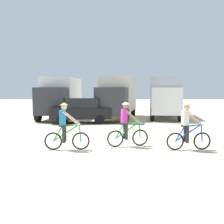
{
  "coord_description": "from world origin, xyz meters",
  "views": [
    {
      "loc": [
        0.24,
        -9.75,
        2.25
      ],
      "look_at": [
        0.24,
        4.32,
        1.1
      ],
      "focal_mm": 41.23,
      "sensor_mm": 36.0,
      "label": 1
    }
  ],
  "objects_px": {
    "sedan_parked": "(81,110)",
    "cyclist_near_camera": "(187,128)",
    "box_truck_grey_hauler": "(165,95)",
    "cyclist_cowboy_hat": "(126,126)",
    "box_truck_cream_rv": "(118,96)",
    "cyclist_orange_shirt": "(65,128)",
    "box_truck_white_box": "(61,96)"
  },
  "relations": [
    {
      "from": "sedan_parked",
      "to": "cyclist_near_camera",
      "type": "xyz_separation_m",
      "value": [
        5.04,
        -8.38,
        -0.04
      ]
    },
    {
      "from": "box_truck_grey_hauler",
      "to": "cyclist_cowboy_hat",
      "type": "relative_size",
      "value": 3.86
    },
    {
      "from": "cyclist_near_camera",
      "to": "box_truck_cream_rv",
      "type": "bearing_deg",
      "value": 101.91
    },
    {
      "from": "sedan_parked",
      "to": "cyclist_cowboy_hat",
      "type": "height_order",
      "value": "cyclist_cowboy_hat"
    },
    {
      "from": "sedan_parked",
      "to": "cyclist_orange_shirt",
      "type": "height_order",
      "value": "cyclist_orange_shirt"
    },
    {
      "from": "box_truck_white_box",
      "to": "cyclist_orange_shirt",
      "type": "distance_m",
      "value": 12.06
    },
    {
      "from": "box_truck_white_box",
      "to": "cyclist_orange_shirt",
      "type": "xyz_separation_m",
      "value": [
        2.49,
        -11.76,
        -1.03
      ]
    },
    {
      "from": "box_truck_white_box",
      "to": "cyclist_cowboy_hat",
      "type": "xyz_separation_m",
      "value": [
        4.86,
        -11.16,
        -1.03
      ]
    },
    {
      "from": "sedan_parked",
      "to": "cyclist_near_camera",
      "type": "relative_size",
      "value": 2.41
    },
    {
      "from": "cyclist_orange_shirt",
      "to": "cyclist_cowboy_hat",
      "type": "bearing_deg",
      "value": 14.24
    },
    {
      "from": "cyclist_cowboy_hat",
      "to": "cyclist_near_camera",
      "type": "xyz_separation_m",
      "value": [
        2.28,
        -0.63,
        0.0
      ]
    },
    {
      "from": "box_truck_white_box",
      "to": "box_truck_grey_hauler",
      "type": "bearing_deg",
      "value": 1.79
    },
    {
      "from": "box_truck_grey_hauler",
      "to": "sedan_parked",
      "type": "bearing_deg",
      "value": -151.02
    },
    {
      "from": "cyclist_cowboy_hat",
      "to": "box_truck_grey_hauler",
      "type": "bearing_deg",
      "value": 71.25
    },
    {
      "from": "box_truck_grey_hauler",
      "to": "cyclist_orange_shirt",
      "type": "xyz_separation_m",
      "value": [
        -6.25,
        -12.03,
        -1.03
      ]
    },
    {
      "from": "box_truck_cream_rv",
      "to": "cyclist_orange_shirt",
      "type": "relative_size",
      "value": 3.88
    },
    {
      "from": "box_truck_cream_rv",
      "to": "sedan_parked",
      "type": "bearing_deg",
      "value": -131.79
    },
    {
      "from": "box_truck_white_box",
      "to": "cyclist_near_camera",
      "type": "bearing_deg",
      "value": -58.78
    },
    {
      "from": "sedan_parked",
      "to": "cyclist_orange_shirt",
      "type": "relative_size",
      "value": 2.41
    },
    {
      "from": "box_truck_grey_hauler",
      "to": "box_truck_white_box",
      "type": "bearing_deg",
      "value": -178.21
    },
    {
      "from": "box_truck_white_box",
      "to": "cyclist_orange_shirt",
      "type": "bearing_deg",
      "value": -78.03
    },
    {
      "from": "box_truck_grey_hauler",
      "to": "cyclist_near_camera",
      "type": "distance_m",
      "value": 12.21
    },
    {
      "from": "box_truck_grey_hauler",
      "to": "cyclist_cowboy_hat",
      "type": "xyz_separation_m",
      "value": [
        -3.88,
        -11.43,
        -1.03
      ]
    },
    {
      "from": "cyclist_cowboy_hat",
      "to": "cyclist_near_camera",
      "type": "height_order",
      "value": "same"
    },
    {
      "from": "box_truck_white_box",
      "to": "cyclist_near_camera",
      "type": "xyz_separation_m",
      "value": [
        7.14,
        -11.79,
        -1.03
      ]
    },
    {
      "from": "box_truck_white_box",
      "to": "box_truck_cream_rv",
      "type": "bearing_deg",
      "value": -5.3
    },
    {
      "from": "cyclist_orange_shirt",
      "to": "cyclist_cowboy_hat",
      "type": "distance_m",
      "value": 2.44
    },
    {
      "from": "sedan_parked",
      "to": "cyclist_orange_shirt",
      "type": "xyz_separation_m",
      "value": [
        0.39,
        -8.35,
        -0.04
      ]
    },
    {
      "from": "cyclist_near_camera",
      "to": "box_truck_grey_hauler",
      "type": "bearing_deg",
      "value": 82.46
    },
    {
      "from": "box_truck_grey_hauler",
      "to": "sedan_parked",
      "type": "xyz_separation_m",
      "value": [
        -6.64,
        -3.68,
        -0.99
      ]
    },
    {
      "from": "box_truck_white_box",
      "to": "box_truck_cream_rv",
      "type": "xyz_separation_m",
      "value": [
        4.75,
        -0.44,
        0.0
      ]
    },
    {
      "from": "sedan_parked",
      "to": "cyclist_near_camera",
      "type": "height_order",
      "value": "cyclist_near_camera"
    }
  ]
}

